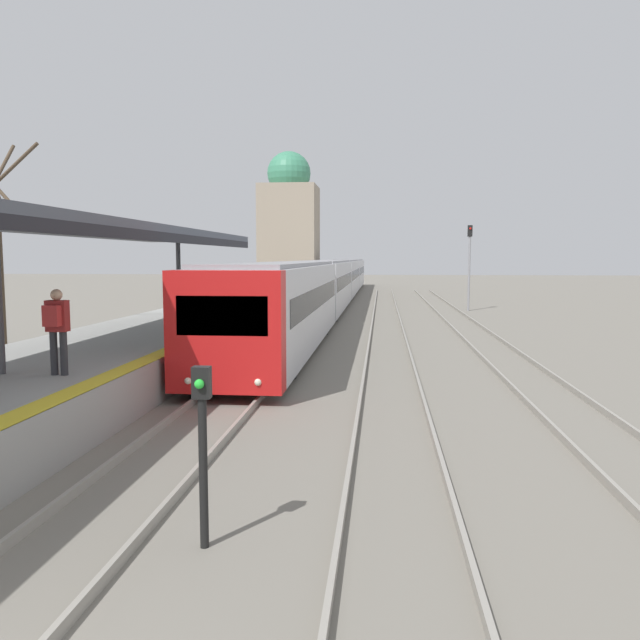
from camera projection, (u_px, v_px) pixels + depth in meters
name	position (u px, v px, depth m)	size (l,w,h in m)	color
person_on_platform	(57.00, 325.00, 11.91)	(0.40, 0.40, 1.66)	#2D2D33
train_near	(333.00, 280.00, 44.63)	(2.66, 62.45, 3.14)	red
signal_post_near	(203.00, 438.00, 7.00)	(0.20, 0.22, 2.10)	black
signal_mast_far	(469.00, 258.00, 38.70)	(0.28, 0.29, 5.31)	gray
distant_domed_building	(289.00, 229.00, 53.90)	(4.85, 4.85, 12.37)	gray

